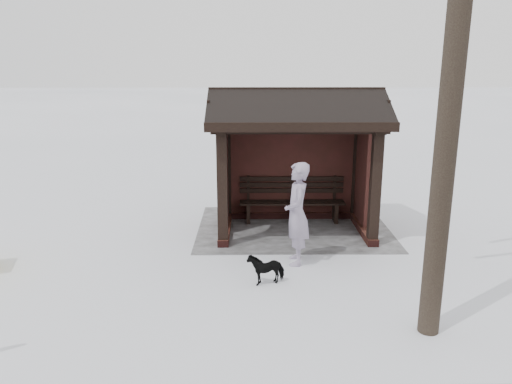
{
  "coord_description": "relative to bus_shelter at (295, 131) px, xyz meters",
  "views": [
    {
      "loc": [
        0.94,
        10.34,
        3.62
      ],
      "look_at": [
        0.84,
        0.8,
        1.1
      ],
      "focal_mm": 35.0,
      "sensor_mm": 36.0,
      "label": 1
    }
  ],
  "objects": [
    {
      "name": "dog",
      "position": [
        0.69,
        2.76,
        -1.91
      ],
      "size": [
        0.66,
        0.47,
        0.51
      ],
      "primitive_type": "imported",
      "rotation": [
        0.0,
        0.0,
        1.92
      ],
      "color": "black",
      "rests_on": "ground"
    },
    {
      "name": "ground",
      "position": [
        0.0,
        0.16,
        -2.17
      ],
      "size": [
        120.0,
        120.0,
        0.0
      ],
      "primitive_type": "plane",
      "color": "white",
      "rests_on": "ground"
    },
    {
      "name": "trampled_patch",
      "position": [
        0.0,
        -0.04,
        -2.16
      ],
      "size": [
        4.2,
        3.2,
        0.02
      ],
      "primitive_type": "cube",
      "color": "gray",
      "rests_on": "ground"
    },
    {
      "name": "pedestrian",
      "position": [
        0.11,
        1.93,
        -1.22
      ],
      "size": [
        0.45,
        0.69,
        1.89
      ],
      "primitive_type": "imported",
      "rotation": [
        0.0,
        0.0,
        1.57
      ],
      "color": "#9B8EA7",
      "rests_on": "ground"
    },
    {
      "name": "bus_shelter",
      "position": [
        0.0,
        0.0,
        0.0
      ],
      "size": [
        3.6,
        2.4,
        3.09
      ],
      "color": "#3A1715",
      "rests_on": "ground"
    }
  ]
}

